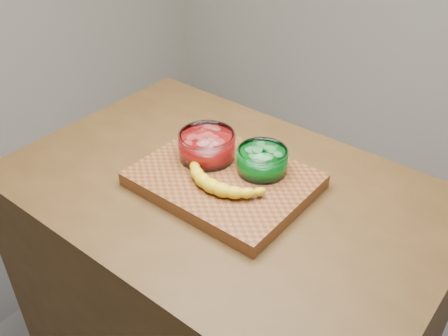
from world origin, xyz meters
The scene contains 5 objects.
counter centered at (0.00, 0.00, 0.45)m, with size 1.20×0.80×0.90m, color #482F15.
cutting_board centered at (0.00, 0.00, 0.92)m, with size 0.45×0.35×0.04m, color brown.
bowl_red centered at (-0.09, 0.04, 0.98)m, with size 0.16×0.16×0.07m.
bowl_green centered at (0.07, 0.08, 0.97)m, with size 0.14×0.14×0.06m.
banana centered at (0.02, -0.05, 0.96)m, with size 0.28×0.12×0.04m, color gold, non-canonical shape.
Camera 1 is at (0.67, -0.84, 1.73)m, focal length 40.00 mm.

